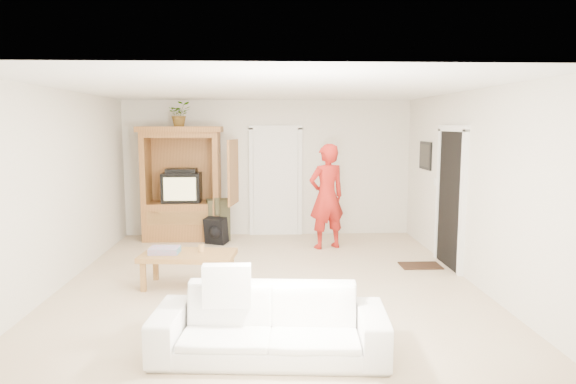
# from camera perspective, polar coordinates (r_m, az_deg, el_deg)

# --- Properties ---
(floor) EXTENTS (6.00, 6.00, 0.00)m
(floor) POSITION_cam_1_polar(r_m,az_deg,el_deg) (7.20, -2.10, -9.76)
(floor) COLOR tan
(floor) RESTS_ON ground
(ceiling) EXTENTS (6.00, 6.00, 0.00)m
(ceiling) POSITION_cam_1_polar(r_m,az_deg,el_deg) (6.89, -2.20, 11.36)
(ceiling) COLOR white
(ceiling) RESTS_ON floor
(wall_back) EXTENTS (5.50, 0.00, 5.50)m
(wall_back) POSITION_cam_1_polar(r_m,az_deg,el_deg) (9.91, -2.25, 2.67)
(wall_back) COLOR silver
(wall_back) RESTS_ON floor
(wall_front) EXTENTS (5.50, 0.00, 5.50)m
(wall_front) POSITION_cam_1_polar(r_m,az_deg,el_deg) (3.96, -1.89, -4.70)
(wall_front) COLOR silver
(wall_front) RESTS_ON floor
(wall_left) EXTENTS (0.00, 6.00, 6.00)m
(wall_left) POSITION_cam_1_polar(r_m,az_deg,el_deg) (7.44, -23.85, 0.41)
(wall_left) COLOR silver
(wall_left) RESTS_ON floor
(wall_right) EXTENTS (0.00, 6.00, 6.00)m
(wall_right) POSITION_cam_1_polar(r_m,az_deg,el_deg) (7.47, 19.47, 0.64)
(wall_right) COLOR silver
(wall_right) RESTS_ON floor
(armoire) EXTENTS (1.82, 1.14, 2.10)m
(armoire) POSITION_cam_1_polar(r_m,az_deg,el_deg) (9.74, -11.55, 0.12)
(armoire) COLOR #9C6130
(armoire) RESTS_ON floor
(door_back) EXTENTS (0.85, 0.05, 2.04)m
(door_back) POSITION_cam_1_polar(r_m,az_deg,el_deg) (9.91, -1.38, 1.05)
(door_back) COLOR white
(door_back) RESTS_ON floor
(doorway_right) EXTENTS (0.05, 0.90, 2.04)m
(doorway_right) POSITION_cam_1_polar(r_m,az_deg,el_deg) (8.05, 17.63, -0.82)
(doorway_right) COLOR black
(doorway_right) RESTS_ON floor
(framed_picture) EXTENTS (0.03, 0.60, 0.48)m
(framed_picture) POSITION_cam_1_polar(r_m,az_deg,el_deg) (9.22, 15.04, 3.92)
(framed_picture) COLOR black
(framed_picture) RESTS_ON wall_right
(doormat) EXTENTS (0.60, 0.40, 0.02)m
(doormat) POSITION_cam_1_polar(r_m,az_deg,el_deg) (8.12, 14.50, -7.92)
(doormat) COLOR #382316
(doormat) RESTS_ON floor
(plant) EXTENTS (0.47, 0.43, 0.44)m
(plant) POSITION_cam_1_polar(r_m,az_deg,el_deg) (9.63, -11.94, 8.46)
(plant) COLOR #4C7238
(plant) RESTS_ON armoire
(man) EXTENTS (0.77, 0.64, 1.81)m
(man) POSITION_cam_1_polar(r_m,az_deg,el_deg) (8.85, 4.32, -0.50)
(man) COLOR #AD1E17
(man) RESTS_ON floor
(sofa) EXTENTS (2.20, 1.00, 0.63)m
(sofa) POSITION_cam_1_polar(r_m,az_deg,el_deg) (4.90, -2.02, -14.35)
(sofa) COLOR white
(sofa) RESTS_ON floor
(coffee_table) EXTENTS (1.28, 0.79, 0.45)m
(coffee_table) POSITION_cam_1_polar(r_m,az_deg,el_deg) (6.96, -11.00, -7.13)
(coffee_table) COLOR #A17337
(coffee_table) RESTS_ON floor
(towel) EXTENTS (0.39, 0.30, 0.08)m
(towel) POSITION_cam_1_polar(r_m,az_deg,el_deg) (6.99, -13.55, -6.31)
(towel) COLOR #CA435B
(towel) RESTS_ON coffee_table
(candle) EXTENTS (0.08, 0.08, 0.10)m
(candle) POSITION_cam_1_polar(r_m,az_deg,el_deg) (6.96, -9.60, -6.17)
(candle) COLOR tan
(candle) RESTS_ON coffee_table
(backpack_black) EXTENTS (0.43, 0.36, 0.46)m
(backpack_black) POSITION_cam_1_polar(r_m,az_deg,el_deg) (9.32, -8.00, -4.34)
(backpack_black) COLOR black
(backpack_black) RESTS_ON floor
(backpack_olive) EXTENTS (0.46, 0.38, 0.77)m
(backpack_olive) POSITION_cam_1_polar(r_m,az_deg,el_deg) (9.60, -7.75, -3.07)
(backpack_olive) COLOR #47442B
(backpack_olive) RESTS_ON floor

